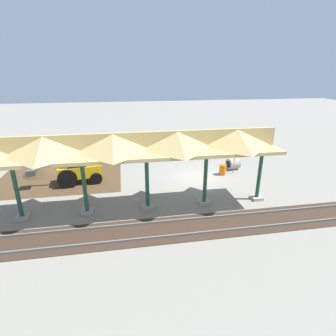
{
  "coord_description": "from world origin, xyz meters",
  "views": [
    {
      "loc": [
        5.77,
        19.33,
        8.09
      ],
      "look_at": [
        2.74,
        1.9,
        1.6
      ],
      "focal_mm": 28.0,
      "sensor_mm": 36.0,
      "label": 1
    }
  ],
  "objects": [
    {
      "name": "stop_sign",
      "position": [
        -3.27,
        -0.22,
        1.53
      ],
      "size": [
        0.73,
        0.26,
        2.13
      ],
      "color": "gray",
      "rests_on": "ground"
    },
    {
      "name": "dirt_mound",
      "position": [
        12.84,
        -2.76,
        0.0
      ],
      "size": [
        5.56,
        5.56,
        2.25
      ],
      "primitive_type": "cone",
      "color": "#4C3823",
      "rests_on": "ground"
    },
    {
      "name": "dirt_work_zone",
      "position": [
        11.01,
        -1.55,
        0.0
      ],
      "size": [
        9.65,
        7.0,
        0.01
      ],
      "primitive_type": "cube",
      "color": "#4C3823",
      "rests_on": "ground"
    },
    {
      "name": "backhoe",
      "position": [
        9.34,
        -0.31,
        1.26
      ],
      "size": [
        5.35,
        2.14,
        2.82
      ],
      "color": "#EAB214",
      "rests_on": "ground"
    },
    {
      "name": "ground_plane",
      "position": [
        0.0,
        0.0,
        0.0
      ],
      "size": [
        120.0,
        120.0,
        0.0
      ],
      "primitive_type": "plane",
      "color": "gray"
    },
    {
      "name": "concrete_pipe",
      "position": [
        -3.63,
        -1.19,
        0.5
      ],
      "size": [
        1.12,
        1.16,
        0.99
      ],
      "color": "#9E9384",
      "rests_on": "ground"
    },
    {
      "name": "platform_canopy",
      "position": [
        8.19,
        4.67,
        4.17
      ],
      "size": [
        23.31,
        3.2,
        4.9
      ],
      "color": "#9E998E",
      "rests_on": "ground"
    },
    {
      "name": "rail_tracks",
      "position": [
        0.0,
        7.25,
        0.03
      ],
      "size": [
        60.0,
        2.58,
        0.15
      ],
      "color": "slate",
      "rests_on": "ground"
    },
    {
      "name": "traffic_barrel",
      "position": [
        -2.23,
        -0.04,
        0.45
      ],
      "size": [
        0.56,
        0.56,
        0.9
      ],
      "primitive_type": "cylinder",
      "color": "orange",
      "rests_on": "ground"
    }
  ]
}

